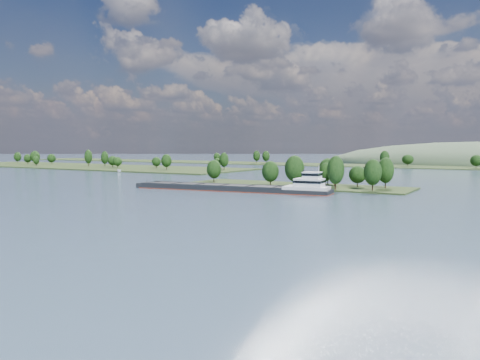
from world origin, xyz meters
The scene contains 6 objects.
ground centered at (0.00, 120.00, 0.00)m, with size 1800.00×1800.00×0.00m, color #34475A.
tree_island centered at (6.74, 178.84, 4.21)m, with size 100.00×30.79×14.62m.
left_bank centered at (-228.88, 260.08, 0.87)m, with size 300.00×80.00×15.32m.
back_shoreline centered at (9.79, 399.81, 0.76)m, with size 900.00×60.00×14.75m.
cargo_barge centered at (-8.89, 149.40, 1.42)m, with size 83.63×20.37×11.23m.
motorboat centered at (-143.90, 215.97, 1.10)m, with size 2.15×5.71×2.21m, color white.
Camera 1 is at (85.37, -8.49, 17.94)m, focal length 35.00 mm.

